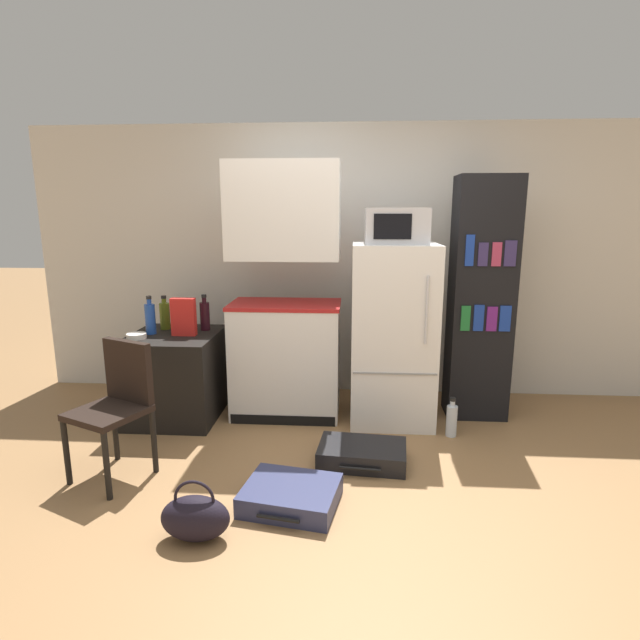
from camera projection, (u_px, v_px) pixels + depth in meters
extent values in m
plane|color=olive|center=(361.00, 507.00, 2.88)|extent=(24.00, 24.00, 0.00)
cube|color=beige|center=(383.00, 263.00, 4.56)|extent=(6.40, 0.10, 2.43)
cube|color=black|center=(176.00, 375.00, 4.10)|extent=(0.70, 0.75, 0.70)
cube|color=white|center=(286.00, 361.00, 4.14)|extent=(0.88, 0.51, 0.92)
cube|color=#B21E1E|center=(285.00, 305.00, 4.04)|extent=(0.89, 0.52, 0.03)
cube|color=white|center=(284.00, 211.00, 3.88)|extent=(0.88, 0.43, 0.75)
cube|color=black|center=(283.00, 420.00, 3.97)|extent=(0.84, 0.01, 0.08)
cube|color=white|center=(393.00, 334.00, 3.97)|extent=(0.65, 0.61, 1.43)
cube|color=gray|center=(395.00, 374.00, 3.72)|extent=(0.63, 0.01, 0.01)
cylinder|color=silver|center=(427.00, 310.00, 3.59)|extent=(0.02, 0.02, 0.50)
cube|color=#B7B7BC|center=(396.00, 226.00, 3.79)|extent=(0.47, 0.40, 0.27)
cube|color=black|center=(393.00, 227.00, 3.60)|extent=(0.27, 0.01, 0.18)
cube|color=black|center=(481.00, 300.00, 4.01)|extent=(0.48, 0.33, 1.95)
cube|color=#1E7033|center=(465.00, 318.00, 3.88)|extent=(0.07, 0.01, 0.20)
cube|color=#193899|center=(479.00, 318.00, 3.87)|extent=(0.08, 0.01, 0.21)
cube|color=#661E75|center=(492.00, 319.00, 3.86)|extent=(0.08, 0.01, 0.19)
cube|color=#193899|center=(505.00, 319.00, 3.86)|extent=(0.08, 0.01, 0.20)
cube|color=#193899|center=(470.00, 250.00, 3.77)|extent=(0.06, 0.01, 0.24)
cube|color=#332856|center=(483.00, 254.00, 3.76)|extent=(0.07, 0.01, 0.18)
cube|color=#A33351|center=(497.00, 254.00, 3.76)|extent=(0.07, 0.01, 0.18)
cube|color=#332856|center=(510.00, 253.00, 3.75)|extent=(0.09, 0.01, 0.19)
cylinder|color=#1E47A3|center=(150.00, 319.00, 4.01)|extent=(0.08, 0.08, 0.24)
cylinder|color=#1E47A3|center=(149.00, 302.00, 3.98)|extent=(0.04, 0.04, 0.04)
cylinder|color=black|center=(149.00, 297.00, 3.97)|extent=(0.04, 0.04, 0.02)
cylinder|color=#566619|center=(165.00, 316.00, 4.18)|extent=(0.08, 0.08, 0.22)
cylinder|color=#566619|center=(164.00, 301.00, 4.15)|extent=(0.04, 0.04, 0.04)
cylinder|color=black|center=(164.00, 297.00, 4.14)|extent=(0.04, 0.04, 0.02)
cylinder|color=black|center=(205.00, 316.00, 4.15)|extent=(0.08, 0.08, 0.23)
cylinder|color=black|center=(204.00, 300.00, 4.12)|extent=(0.04, 0.04, 0.04)
cylinder|color=black|center=(204.00, 296.00, 4.11)|extent=(0.04, 0.04, 0.02)
cylinder|color=silver|center=(136.00, 336.00, 3.88)|extent=(0.15, 0.15, 0.04)
cube|color=red|center=(184.00, 317.00, 3.96)|extent=(0.19, 0.07, 0.30)
cylinder|color=black|center=(66.00, 453.00, 3.08)|extent=(0.04, 0.04, 0.42)
cylinder|color=black|center=(107.00, 466.00, 2.91)|extent=(0.04, 0.04, 0.42)
cylinder|color=black|center=(115.00, 430.00, 3.39)|extent=(0.04, 0.04, 0.42)
cylinder|color=black|center=(154.00, 442.00, 3.22)|extent=(0.04, 0.04, 0.42)
cube|color=black|center=(108.00, 413.00, 3.10)|extent=(0.53, 0.53, 0.04)
cube|color=black|center=(128.00, 371.00, 3.21)|extent=(0.37, 0.20, 0.40)
cube|color=navy|center=(291.00, 495.00, 2.88)|extent=(0.60, 0.51, 0.12)
cylinder|color=black|center=(278.00, 519.00, 2.66)|extent=(0.24, 0.06, 0.02)
cube|color=black|center=(362.00, 454.00, 3.37)|extent=(0.62, 0.42, 0.13)
cylinder|color=black|center=(360.00, 469.00, 3.18)|extent=(0.26, 0.04, 0.02)
ellipsoid|color=black|center=(195.00, 518.00, 2.57)|extent=(0.36, 0.20, 0.24)
torus|color=black|center=(194.00, 499.00, 2.55)|extent=(0.21, 0.02, 0.21)
cylinder|color=silver|center=(452.00, 421.00, 3.77)|extent=(0.08, 0.08, 0.24)
cylinder|color=silver|center=(453.00, 404.00, 3.74)|extent=(0.04, 0.04, 0.04)
cylinder|color=black|center=(453.00, 399.00, 3.73)|extent=(0.04, 0.04, 0.02)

